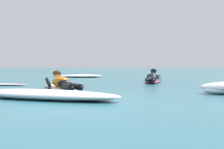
{
  "coord_description": "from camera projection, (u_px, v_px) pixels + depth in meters",
  "views": [
    {
      "loc": [
        1.4,
        -5.51,
        0.64
      ],
      "look_at": [
        -0.14,
        5.48,
        0.33
      ],
      "focal_mm": 56.09,
      "sensor_mm": 36.0,
      "label": 1
    }
  ],
  "objects": [
    {
      "name": "whitewater_far_band",
      "position": [
        44.0,
        95.0,
        6.44
      ],
      "size": [
        3.19,
        1.57,
        0.18
      ],
      "color": "white",
      "rests_on": "ground"
    },
    {
      "name": "surfer_near",
      "position": [
        62.0,
        84.0,
        8.81
      ],
      "size": [
        1.68,
        2.53,
        0.54
      ],
      "color": "white",
      "rests_on": "ground"
    },
    {
      "name": "surfer_far",
      "position": [
        153.0,
        79.0,
        12.49
      ],
      "size": [
        0.64,
        2.5,
        0.53
      ],
      "color": "#E54C66",
      "rests_on": "ground"
    },
    {
      "name": "ground_plane",
      "position": [
        129.0,
        79.0,
        15.57
      ],
      "size": [
        120.0,
        120.0,
        0.0
      ],
      "primitive_type": "plane",
      "color": "#2D6B7A"
    },
    {
      "name": "whitewater_mid_left",
      "position": [
        81.0,
        76.0,
        17.56
      ],
      "size": [
        2.29,
        1.41,
        0.15
      ],
      "color": "white",
      "rests_on": "ground"
    }
  ]
}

